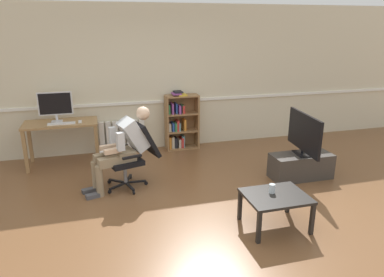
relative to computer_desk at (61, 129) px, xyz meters
name	(u,v)px	position (x,y,z in m)	size (l,w,h in m)	color
ground_plane	(198,208)	(1.79, -2.15, -0.64)	(18.00, 18.00, 0.00)	brown
back_wall	(159,79)	(1.79, 0.50, 0.71)	(12.00, 0.13, 2.70)	beige
computer_desk	(61,129)	(0.00, 0.00, 0.00)	(1.20, 0.59, 0.76)	#9E7547
imac_monitor	(55,105)	(-0.06, 0.08, 0.41)	(0.56, 0.14, 0.50)	silver
keyboard	(61,124)	(0.03, -0.14, 0.13)	(0.44, 0.12, 0.02)	white
computer_mouse	(80,122)	(0.32, -0.12, 0.13)	(0.06, 0.10, 0.03)	white
bookshelf	(180,123)	(2.14, 0.29, -0.13)	(0.64, 0.29, 1.13)	olive
radiator	(122,136)	(1.04, 0.39, -0.34)	(0.84, 0.08, 0.60)	white
office_chair	(134,152)	(1.09, -1.17, -0.12)	(0.83, 0.67, 0.96)	black
person_seated	(123,146)	(0.92, -1.22, 0.00)	(1.06, 0.57, 1.19)	#937F60
tv_stand	(301,166)	(3.64, -1.61, -0.44)	(0.96, 0.42, 0.39)	#3D3833
tv_screen	(304,133)	(3.64, -1.61, 0.09)	(0.23, 1.01, 0.65)	black
coffee_table	(276,199)	(2.55, -2.81, -0.28)	(0.73, 0.59, 0.42)	black
drinking_glass	(272,189)	(2.53, -2.74, -0.17)	(0.07, 0.07, 0.11)	silver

